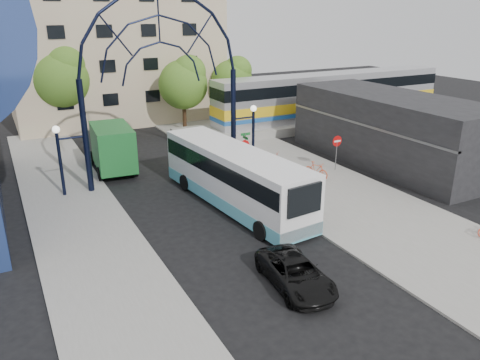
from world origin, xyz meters
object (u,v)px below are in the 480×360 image
do_not_enter_sign (337,145)px  bike_near_b (316,170)px  tree_north_a (185,82)px  tree_north_b (62,76)px  gateway_arch (160,48)px  street_name_sign (245,144)px  tree_north_c (233,78)px  train_car (332,95)px  sandwich_board (306,193)px  green_truck (111,147)px  black_suv (295,273)px  city_bus (234,177)px  bike_near_a (272,157)px  stop_sign (244,149)px

do_not_enter_sign → bike_near_b: 2.70m
tree_north_a → tree_north_b: 10.79m
tree_north_b → bike_near_b: tree_north_b is taller
gateway_arch → street_name_sign: 8.38m
street_name_sign → tree_north_b: size_ratio=0.35×
tree_north_a → tree_north_b: tree_north_b is taller
street_name_sign → tree_north_a: 13.59m
gateway_arch → do_not_enter_sign: bearing=-20.0°
tree_north_b → tree_north_c: tree_north_b is taller
train_car → tree_north_b: (-23.88, 7.93, 2.37)m
sandwich_board → green_truck: size_ratio=0.15×
train_car → tree_north_a: 14.52m
street_name_sign → black_suv: size_ratio=0.64×
sandwich_board → gateway_arch: bearing=124.9°
sandwich_board → tree_north_b: tree_north_b is taller
sandwich_board → green_truck: 14.48m
city_bus → black_suv: 9.05m
bike_near_b → black_suv: bearing=-148.9°
sandwich_board → black_suv: 8.64m
gateway_arch → city_bus: (1.97, -6.00, -6.81)m
train_car → green_truck: train_car is taller
sandwich_board → tree_north_a: bearing=88.5°
gateway_arch → train_car: 22.27m
train_car → green_truck: (-22.73, -4.22, -1.24)m
do_not_enter_sign → tree_north_a: (-4.88, 15.93, 2.63)m
tree_north_b → bike_near_b: (12.64, -20.67, -4.59)m
street_name_sign → tree_north_a: (0.92, 13.33, 2.48)m
do_not_enter_sign → green_truck: green_truck is taller
black_suv → tree_north_b: bearing=104.0°
tree_north_a → bike_near_a: tree_north_a is taller
tree_north_b → black_suv: 31.36m
gateway_arch → tree_north_b: size_ratio=1.70×
city_bus → bike_near_a: city_bus is taller
gateway_arch → green_truck: size_ratio=2.01×
green_truck → bike_near_b: (11.49, -8.53, -0.99)m
tree_north_c → black_suv: (-11.87, -28.73, -3.67)m
street_name_sign → tree_north_a: bearing=86.0°
gateway_arch → green_truck: gateway_arch is taller
sandwich_board → bike_near_b: 4.55m
sandwich_board → tree_north_c: size_ratio=0.15×
do_not_enter_sign → sandwich_board: bearing=-143.3°
sandwich_board → tree_north_a: size_ratio=0.14×
green_truck → stop_sign: bearing=-32.9°
street_name_sign → bike_near_b: street_name_sign is taller
tree_north_c → city_bus: bearing=-117.0°
train_car → stop_sign: bearing=-146.7°
stop_sign → do_not_enter_sign: bearing=-17.9°
street_name_sign → tree_north_b: (-9.08, 17.33, 3.14)m
gateway_arch → tree_north_a: bearing=62.8°
tree_north_a → city_bus: bearing=-103.0°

